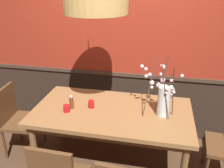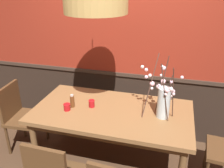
{
  "view_description": "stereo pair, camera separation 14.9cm",
  "coord_description": "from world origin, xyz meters",
  "px_view_note": "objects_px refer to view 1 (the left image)",
  "views": [
    {
      "loc": [
        0.49,
        -2.34,
        2.17
      ],
      "look_at": [
        0.0,
        0.0,
        1.11
      ],
      "focal_mm": 38.17,
      "sensor_mm": 36.0,
      "label": 1
    },
    {
      "loc": [
        0.63,
        -2.3,
        2.17
      ],
      "look_at": [
        0.0,
        0.0,
        1.11
      ],
      "focal_mm": 38.17,
      "sensor_mm": 36.0,
      "label": 2
    }
  ],
  "objects_px": {
    "dining_table": "(112,116)",
    "candle_holder_nearer_edge": "(67,108)",
    "chair_far_side_left": "(103,94)",
    "candle_holder_nearer_center": "(91,104)",
    "condiment_bottle": "(72,102)",
    "pendant_lamp": "(96,2)",
    "chair_head_west_end": "(16,117)",
    "chair_far_side_right": "(138,98)",
    "vase_with_blossoms": "(163,99)"
  },
  "relations": [
    {
      "from": "vase_with_blossoms",
      "to": "condiment_bottle",
      "type": "bearing_deg",
      "value": -176.12
    },
    {
      "from": "chair_far_side_right",
      "to": "candle_holder_nearer_center",
      "type": "bearing_deg",
      "value": -118.28
    },
    {
      "from": "chair_far_side_right",
      "to": "chair_head_west_end",
      "type": "distance_m",
      "value": 1.74
    },
    {
      "from": "candle_holder_nearer_center",
      "to": "chair_far_side_left",
      "type": "bearing_deg",
      "value": 95.04
    },
    {
      "from": "candle_holder_nearer_edge",
      "to": "candle_holder_nearer_center",
      "type": "bearing_deg",
      "value": 30.86
    },
    {
      "from": "chair_far_side_left",
      "to": "condiment_bottle",
      "type": "bearing_deg",
      "value": -98.41
    },
    {
      "from": "dining_table",
      "to": "candle_holder_nearer_center",
      "type": "relative_size",
      "value": 20.6
    },
    {
      "from": "candle_holder_nearer_center",
      "to": "candle_holder_nearer_edge",
      "type": "bearing_deg",
      "value": -149.14
    },
    {
      "from": "pendant_lamp",
      "to": "chair_head_west_end",
      "type": "bearing_deg",
      "value": 176.34
    },
    {
      "from": "dining_table",
      "to": "condiment_bottle",
      "type": "relative_size",
      "value": 11.31
    },
    {
      "from": "chair_far_side_left",
      "to": "chair_head_west_end",
      "type": "bearing_deg",
      "value": -137.1
    },
    {
      "from": "candle_holder_nearer_center",
      "to": "condiment_bottle",
      "type": "height_order",
      "value": "condiment_bottle"
    },
    {
      "from": "chair_head_west_end",
      "to": "vase_with_blossoms",
      "type": "bearing_deg",
      "value": 0.28
    },
    {
      "from": "candle_holder_nearer_edge",
      "to": "pendant_lamp",
      "type": "height_order",
      "value": "pendant_lamp"
    },
    {
      "from": "candle_holder_nearer_edge",
      "to": "dining_table",
      "type": "bearing_deg",
      "value": 15.76
    },
    {
      "from": "dining_table",
      "to": "pendant_lamp",
      "type": "bearing_deg",
      "value": -155.36
    },
    {
      "from": "vase_with_blossoms",
      "to": "pendant_lamp",
      "type": "xyz_separation_m",
      "value": [
        -0.71,
        -0.08,
        0.99
      ]
    },
    {
      "from": "chair_far_side_right",
      "to": "candle_holder_nearer_edge",
      "type": "relative_size",
      "value": 11.17
    },
    {
      "from": "dining_table",
      "to": "pendant_lamp",
      "type": "xyz_separation_m",
      "value": [
        -0.14,
        -0.06,
        1.27
      ]
    },
    {
      "from": "chair_far_side_left",
      "to": "chair_far_side_right",
      "type": "bearing_deg",
      "value": -1.09
    },
    {
      "from": "chair_far_side_right",
      "to": "vase_with_blossoms",
      "type": "relative_size",
      "value": 1.34
    },
    {
      "from": "candle_holder_nearer_edge",
      "to": "chair_far_side_left",
      "type": "bearing_deg",
      "value": 80.72
    },
    {
      "from": "dining_table",
      "to": "candle_holder_nearer_edge",
      "type": "bearing_deg",
      "value": -164.24
    },
    {
      "from": "chair_far_side_right",
      "to": "pendant_lamp",
      "type": "distance_m",
      "value": 1.77
    },
    {
      "from": "chair_far_side_right",
      "to": "pendant_lamp",
      "type": "height_order",
      "value": "pendant_lamp"
    },
    {
      "from": "candle_holder_nearer_center",
      "to": "condiment_bottle",
      "type": "xyz_separation_m",
      "value": [
        -0.22,
        -0.06,
        0.03
      ]
    },
    {
      "from": "condiment_bottle",
      "to": "candle_holder_nearer_edge",
      "type": "bearing_deg",
      "value": -108.44
    },
    {
      "from": "dining_table",
      "to": "chair_far_side_left",
      "type": "bearing_deg",
      "value": 110.2
    },
    {
      "from": "chair_far_side_left",
      "to": "candle_holder_nearer_center",
      "type": "bearing_deg",
      "value": -84.96
    },
    {
      "from": "vase_with_blossoms",
      "to": "candle_holder_nearer_center",
      "type": "relative_size",
      "value": 7.64
    },
    {
      "from": "dining_table",
      "to": "chair_head_west_end",
      "type": "distance_m",
      "value": 1.29
    },
    {
      "from": "chair_head_west_end",
      "to": "pendant_lamp",
      "type": "distance_m",
      "value": 1.84
    },
    {
      "from": "chair_head_west_end",
      "to": "condiment_bottle",
      "type": "bearing_deg",
      "value": -4.3
    },
    {
      "from": "chair_far_side_left",
      "to": "chair_head_west_end",
      "type": "height_order",
      "value": "chair_head_west_end"
    },
    {
      "from": "chair_far_side_left",
      "to": "candle_holder_nearer_center",
      "type": "distance_m",
      "value": 0.94
    },
    {
      "from": "candle_holder_nearer_edge",
      "to": "pendant_lamp",
      "type": "distance_m",
      "value": 1.2
    },
    {
      "from": "chair_far_side_right",
      "to": "chair_head_west_end",
      "type": "relative_size",
      "value": 0.99
    },
    {
      "from": "vase_with_blossoms",
      "to": "pendant_lamp",
      "type": "bearing_deg",
      "value": -173.39
    },
    {
      "from": "chair_far_side_left",
      "to": "candle_holder_nearer_center",
      "type": "xyz_separation_m",
      "value": [
        0.08,
        -0.89,
        0.3
      ]
    },
    {
      "from": "vase_with_blossoms",
      "to": "candle_holder_nearer_center",
      "type": "bearing_deg",
      "value": -179.32
    },
    {
      "from": "pendant_lamp",
      "to": "candle_holder_nearer_center",
      "type": "bearing_deg",
      "value": 146.47
    },
    {
      "from": "chair_far_side_right",
      "to": "pendant_lamp",
      "type": "relative_size",
      "value": 1.18
    },
    {
      "from": "chair_far_side_left",
      "to": "vase_with_blossoms",
      "type": "bearing_deg",
      "value": -44.44
    },
    {
      "from": "chair_head_west_end",
      "to": "pendant_lamp",
      "type": "bearing_deg",
      "value": -3.66
    },
    {
      "from": "vase_with_blossoms",
      "to": "candle_holder_nearer_center",
      "type": "xyz_separation_m",
      "value": [
        -0.81,
        -0.01,
        -0.15
      ]
    },
    {
      "from": "dining_table",
      "to": "chair_far_side_right",
      "type": "xyz_separation_m",
      "value": [
        0.22,
        0.88,
        -0.18
      ]
    },
    {
      "from": "condiment_bottle",
      "to": "candle_holder_nearer_center",
      "type": "bearing_deg",
      "value": 15.5
    },
    {
      "from": "chair_far_side_left",
      "to": "candle_holder_nearer_edge",
      "type": "xyz_separation_m",
      "value": [
        -0.17,
        -1.03,
        0.3
      ]
    },
    {
      "from": "vase_with_blossoms",
      "to": "chair_far_side_left",
      "type": "bearing_deg",
      "value": 135.56
    },
    {
      "from": "chair_far_side_right",
      "to": "chair_far_side_left",
      "type": "bearing_deg",
      "value": 178.91
    }
  ]
}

